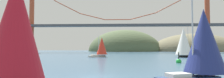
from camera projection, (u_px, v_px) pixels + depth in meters
name	position (u px, v px, depth m)	size (l,w,h in m)	color
ground_plane	(99.00, 77.00, 21.22)	(360.00, 360.00, 0.00)	#385670
headland_center	(125.00, 51.00, 155.68)	(58.68, 44.00, 34.52)	#4C5B3D
headland_right	(194.00, 51.00, 152.93)	(67.84, 44.00, 28.19)	#6B664C
suspension_bridge	(118.00, 22.00, 116.81)	(142.46, 6.00, 43.36)	#A34228
sailboat_scarlet_sail	(101.00, 47.00, 64.15)	(6.61, 6.13, 7.00)	#B7B2A8
sailboat_white_mainsail	(184.00, 42.00, 62.62)	(8.45, 5.68, 9.96)	black
sailboat_crimson_sail	(14.00, 29.00, 14.41)	(8.68, 5.35, 9.87)	white
sailboat_navy_sail	(202.00, 44.00, 17.10)	(6.92, 4.77, 7.75)	navy
channel_buoy	(179.00, 61.00, 39.75)	(1.10, 1.10, 2.64)	green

